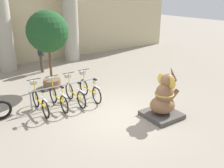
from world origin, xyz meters
name	(u,v)px	position (x,y,z in m)	size (l,w,h in m)	color
ground_plane	(120,116)	(0.00, 0.00, 0.00)	(60.00, 60.00, 0.00)	gray
building_facade	(32,10)	(0.00, 8.60, 3.00)	(20.00, 0.20, 6.00)	#C6B78E
column_left	(1,20)	(-1.87, 7.60, 2.62)	(1.12, 1.12, 5.16)	#ADA899
column_right	(70,16)	(1.87, 7.60, 2.62)	(1.12, 1.12, 5.16)	#ADA899
bike_rack	(64,90)	(-1.12, 1.95, 0.57)	(2.58, 0.05, 0.77)	gray
bicycle_0	(40,101)	(-2.11, 1.80, 0.41)	(0.48, 1.67, 1.09)	black
bicycle_1	(58,97)	(-1.45, 1.80, 0.41)	(0.48, 1.67, 1.09)	black
bicycle_2	(75,93)	(-0.79, 1.81, 0.41)	(0.48, 1.67, 1.09)	black
bicycle_3	(89,89)	(-0.13, 1.86, 0.41)	(0.48, 1.67, 1.09)	black
elephant_statue	(164,100)	(1.18, -0.81, 0.59)	(1.12, 1.12, 1.73)	#4C4742
person_pedestrian	(40,52)	(-0.48, 6.31, 1.08)	(0.24, 0.47, 1.78)	brown
potted_tree	(48,34)	(-0.86, 3.92, 2.32)	(1.72, 1.72, 3.27)	brown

